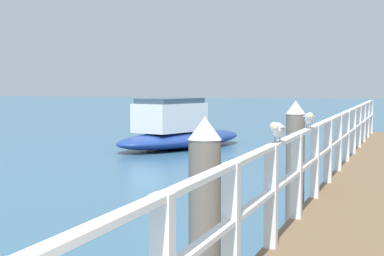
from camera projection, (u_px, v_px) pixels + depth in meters
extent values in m
cube|color=white|center=(231.00, 228.00, 5.49)|extent=(0.12, 0.12, 1.02)
cube|color=white|center=(271.00, 196.00, 6.97)|extent=(0.12, 0.12, 1.02)
cube|color=white|center=(297.00, 176.00, 8.45)|extent=(0.12, 0.12, 1.02)
cube|color=white|center=(315.00, 162.00, 9.93)|extent=(0.12, 0.12, 1.02)
cube|color=white|center=(328.00, 151.00, 11.40)|extent=(0.12, 0.12, 1.02)
cube|color=white|center=(338.00, 143.00, 12.88)|extent=(0.12, 0.12, 1.02)
cube|color=white|center=(347.00, 136.00, 14.36)|extent=(0.12, 0.12, 1.02)
cube|color=white|center=(353.00, 131.00, 15.84)|extent=(0.12, 0.12, 1.02)
cube|color=white|center=(359.00, 126.00, 17.32)|extent=(0.12, 0.12, 1.02)
cube|color=white|center=(363.00, 123.00, 18.80)|extent=(0.12, 0.12, 1.02)
cube|color=white|center=(367.00, 120.00, 20.28)|extent=(0.12, 0.12, 1.02)
cube|color=white|center=(371.00, 117.00, 21.76)|extent=(0.12, 0.12, 1.02)
cube|color=white|center=(334.00, 118.00, 12.11)|extent=(0.10, 20.21, 0.04)
cube|color=white|center=(334.00, 144.00, 12.14)|extent=(0.10, 20.21, 0.04)
cylinder|color=#6B6056|center=(205.00, 235.00, 6.14)|extent=(0.28, 0.28, 1.65)
cone|color=white|center=(205.00, 128.00, 6.08)|extent=(0.29, 0.29, 0.20)
cylinder|color=#6B6056|center=(295.00, 169.00, 10.66)|extent=(0.28, 0.28, 1.65)
cone|color=white|center=(296.00, 107.00, 10.60)|extent=(0.29, 0.29, 0.20)
ellipsoid|color=white|center=(277.00, 130.00, 7.22)|extent=(0.13, 0.28, 0.15)
sphere|color=white|center=(274.00, 127.00, 7.05)|extent=(0.09, 0.09, 0.09)
cone|color=gold|center=(273.00, 127.00, 6.98)|extent=(0.02, 0.05, 0.02)
cone|color=#939399|center=(280.00, 128.00, 7.38)|extent=(0.07, 0.08, 0.07)
ellipsoid|color=#939399|center=(277.00, 127.00, 7.21)|extent=(0.18, 0.23, 0.04)
cylinder|color=tan|center=(280.00, 140.00, 7.22)|extent=(0.01, 0.01, 0.05)
cylinder|color=tan|center=(275.00, 140.00, 7.24)|extent=(0.01, 0.01, 0.05)
ellipsoid|color=white|center=(309.00, 119.00, 9.31)|extent=(0.18, 0.30, 0.15)
sphere|color=white|center=(310.00, 116.00, 9.13)|extent=(0.09, 0.09, 0.09)
cone|color=gold|center=(310.00, 116.00, 9.07)|extent=(0.03, 0.05, 0.02)
cone|color=#939399|center=(308.00, 117.00, 9.47)|extent=(0.08, 0.09, 0.07)
ellipsoid|color=#939399|center=(309.00, 117.00, 9.30)|extent=(0.22, 0.25, 0.04)
cylinder|color=tan|center=(311.00, 126.00, 9.32)|extent=(0.01, 0.01, 0.05)
cylinder|color=tan|center=(307.00, 126.00, 9.33)|extent=(0.01, 0.01, 0.05)
ellipsoid|color=navy|center=(181.00, 139.00, 22.57)|extent=(3.79, 5.96, 0.55)
cube|color=white|center=(170.00, 117.00, 22.08)|extent=(1.97, 2.55, 0.88)
cube|color=#334756|center=(170.00, 101.00, 22.04)|extent=(1.81, 2.31, 0.16)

